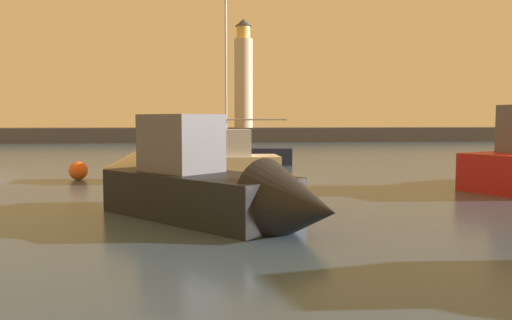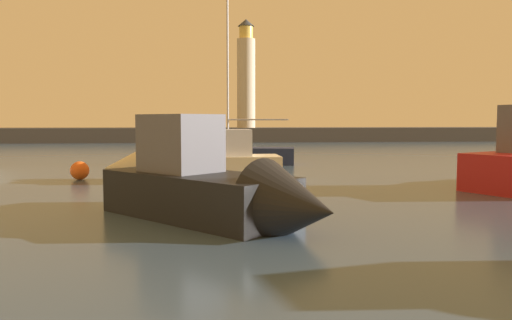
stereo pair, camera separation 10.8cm
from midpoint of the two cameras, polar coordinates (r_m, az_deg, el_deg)
name	(u,v)px [view 1 (the left image)]	position (r m, az deg, el deg)	size (l,w,h in m)	color
ground_plane	(222,163)	(31.74, -3.93, -0.28)	(220.00, 220.00, 0.00)	#384C60
breakwater	(213,135)	(61.80, -4.94, 2.84)	(82.71, 5.53, 1.71)	#423F3D
lighthouse	(243,77)	(62.18, -1.46, 9.32)	(2.20, 2.20, 12.98)	beige
motorboat_0	(186,165)	(22.21, -7.97, -0.55)	(7.53, 2.17, 2.65)	beige
motorboat_3	(222,190)	(13.15, -4.04, -3.33)	(6.50, 6.84, 3.22)	black
sailboat_moored	(237,155)	(30.51, -2.22, 0.59)	(6.78, 2.77, 10.32)	#1E284C
mooring_buoy	(78,171)	(23.84, -19.41, -1.14)	(0.82, 0.82, 0.82)	#EA5919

